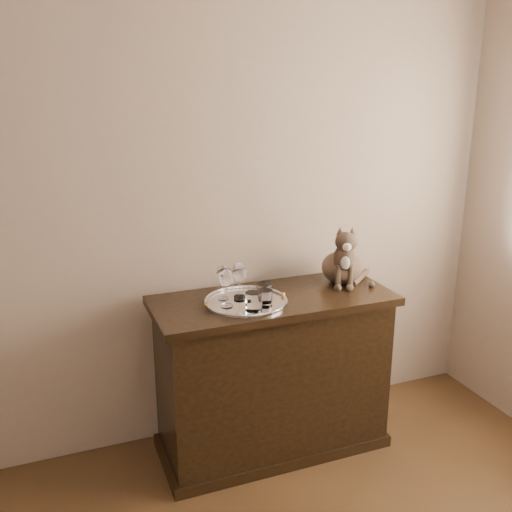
{
  "coord_description": "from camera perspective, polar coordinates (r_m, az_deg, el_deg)",
  "views": [
    {
      "loc": [
        -0.43,
        -0.48,
        1.86
      ],
      "look_at": [
        0.51,
        1.95,
        1.07
      ],
      "focal_mm": 40.0,
      "sensor_mm": 36.0,
      "label": 1
    }
  ],
  "objects": [
    {
      "name": "cat",
      "position": [
        3.01,
        8.65,
        0.36
      ],
      "size": [
        0.42,
        0.41,
        0.33
      ],
      "primitive_type": null,
      "rotation": [
        0.0,
        0.0,
        -0.41
      ],
      "color": "#4B3C2C",
      "rests_on": "sideboard"
    },
    {
      "name": "wall_back",
      "position": [
        2.81,
        -12.1,
        6.05
      ],
      "size": [
        4.0,
        0.1,
        2.7
      ],
      "primitive_type": "cube",
      "color": "tan",
      "rests_on": "ground"
    },
    {
      "name": "tumbler_c",
      "position": [
        2.75,
        0.82,
        -3.62
      ],
      "size": [
        0.07,
        0.07,
        0.08
      ],
      "primitive_type": "cylinder",
      "color": "silver",
      "rests_on": "tray"
    },
    {
      "name": "tray",
      "position": [
        2.74,
        -1.0,
        -4.67
      ],
      "size": [
        0.4,
        0.4,
        0.01
      ],
      "primitive_type": "cylinder",
      "color": "white",
      "rests_on": "sideboard"
    },
    {
      "name": "tumbler_a",
      "position": [
        2.67,
        0.87,
        -4.25
      ],
      "size": [
        0.07,
        0.07,
        0.08
      ],
      "primitive_type": "cylinder",
      "color": "white",
      "rests_on": "tray"
    },
    {
      "name": "wine_glass_a",
      "position": [
        2.75,
        -3.33,
        -2.65
      ],
      "size": [
        0.06,
        0.06,
        0.17
      ],
      "primitive_type": null,
      "color": "white",
      "rests_on": "tray"
    },
    {
      "name": "wine_glass_b",
      "position": [
        2.77,
        -1.69,
        -2.43
      ],
      "size": [
        0.07,
        0.07,
        0.17
      ],
      "primitive_type": null,
      "color": "white",
      "rests_on": "tray"
    },
    {
      "name": "sideboard",
      "position": [
        3.0,
        1.66,
        -11.72
      ],
      "size": [
        1.2,
        0.5,
        0.85
      ],
      "primitive_type": null,
      "color": "black",
      "rests_on": "ground"
    },
    {
      "name": "wine_glass_d",
      "position": [
        2.73,
        -1.66,
        -2.64
      ],
      "size": [
        0.07,
        0.07,
        0.18
      ],
      "primitive_type": null,
      "color": "white",
      "rests_on": "tray"
    },
    {
      "name": "tumbler_b",
      "position": [
        2.62,
        -0.22,
        -4.58
      ],
      "size": [
        0.08,
        0.08,
        0.09
      ],
      "primitive_type": "cylinder",
      "color": "white",
      "rests_on": "tray"
    },
    {
      "name": "wine_glass_c",
      "position": [
        2.66,
        -2.98,
        -3.14
      ],
      "size": [
        0.07,
        0.07,
        0.19
      ],
      "primitive_type": null,
      "color": "white",
      "rests_on": "tray"
    }
  ]
}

